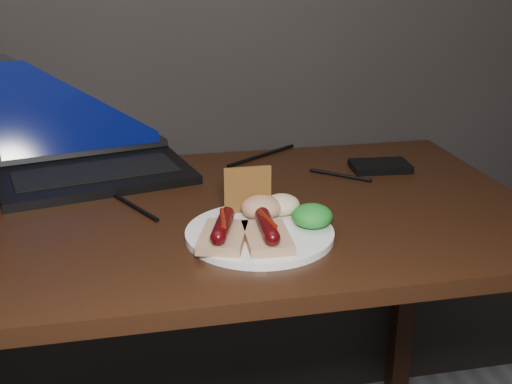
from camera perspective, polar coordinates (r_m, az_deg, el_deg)
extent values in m
cube|color=black|center=(1.20, -8.28, -2.49)|extent=(1.40, 0.70, 0.03)
cube|color=black|center=(1.79, 13.13, -8.11)|extent=(0.05, 0.05, 0.72)
cube|color=black|center=(1.39, -14.03, 1.40)|extent=(0.43, 0.32, 0.02)
cube|color=black|center=(1.39, -14.06, 1.81)|extent=(0.35, 0.20, 0.00)
cube|color=black|center=(1.51, -15.66, 7.57)|extent=(0.40, 0.18, 0.23)
cube|color=#0A0640|center=(1.51, -15.66, 7.57)|extent=(0.36, 0.15, 0.20)
cube|color=black|center=(1.44, 10.98, 2.27)|extent=(0.13, 0.09, 0.02)
cylinder|color=black|center=(1.23, -10.91, -1.18)|extent=(0.09, 0.16, 0.01)
cylinder|color=black|center=(1.50, 0.51, 3.27)|extent=(0.19, 0.13, 0.01)
cylinder|color=black|center=(1.38, 7.48, 1.50)|extent=(0.11, 0.10, 0.01)
cylinder|color=white|center=(1.08, 0.33, -3.71)|extent=(0.29, 0.29, 0.01)
cube|color=tan|center=(1.04, -2.94, -4.01)|extent=(0.10, 0.13, 0.02)
cylinder|color=#4C050A|center=(1.03, -2.96, -2.97)|extent=(0.05, 0.10, 0.02)
sphere|color=#4C050A|center=(0.99, -3.39, -4.07)|extent=(0.02, 0.02, 0.02)
sphere|color=#4C050A|center=(1.07, -2.57, -1.96)|extent=(0.02, 0.02, 0.02)
cylinder|color=#661004|center=(1.03, -2.97, -2.33)|extent=(0.02, 0.07, 0.01)
cube|color=tan|center=(1.04, 1.00, -4.05)|extent=(0.08, 0.12, 0.02)
cylinder|color=#4C050A|center=(1.03, 1.00, -3.02)|extent=(0.03, 0.10, 0.02)
sphere|color=#4C050A|center=(0.99, 1.48, -4.11)|extent=(0.03, 0.02, 0.02)
sphere|color=#4C050A|center=(1.07, 0.57, -2.01)|extent=(0.03, 0.02, 0.02)
cylinder|color=#661004|center=(1.02, 1.01, -2.38)|extent=(0.02, 0.07, 0.01)
cube|color=olive|center=(1.14, -0.75, 0.21)|extent=(0.09, 0.01, 0.08)
ellipsoid|color=#13601A|center=(1.09, 5.03, -2.12)|extent=(0.07, 0.07, 0.04)
ellipsoid|color=#A42010|center=(1.12, 0.50, -1.37)|extent=(0.07, 0.07, 0.04)
ellipsoid|color=silver|center=(1.14, 2.32, -1.12)|extent=(0.06, 0.06, 0.04)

